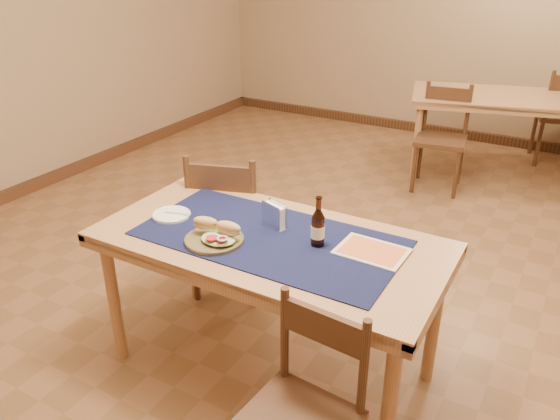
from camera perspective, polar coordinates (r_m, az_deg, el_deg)
The scene contains 14 objects.
room at distance 2.95m, azimuth 6.98°, elevation 14.91°, with size 6.04×7.04×2.84m.
main_table at distance 2.53m, azimuth -1.12°, elevation -4.58°, with size 1.60×0.80×0.75m.
placemat at distance 2.49m, azimuth -1.14°, elevation -2.88°, with size 1.20×0.60×0.01m, color #10173D.
baseboard at distance 3.47m, azimuth 5.79°, elevation -7.57°, with size 6.00×7.00×0.10m.
back_table at distance 5.41m, azimuth 22.61°, elevation 10.14°, with size 1.82×1.24×0.75m.
chair_main_far at distance 3.24m, azimuth -5.26°, elevation -1.12°, with size 0.55×0.55×0.93m.
chair_main_near at distance 2.09m, azimuth 2.24°, elevation -20.54°, with size 0.42×0.42×0.84m.
chair_back_near at distance 4.98m, azimuth 16.54°, elevation 7.40°, with size 0.47×0.47×0.90m.
sandwich_plate at distance 2.45m, azimuth -6.73°, elevation -2.74°, with size 0.27×0.27×0.10m.
side_plate at distance 2.73m, azimuth -11.29°, elevation -0.45°, with size 0.19×0.19×0.02m.
fork at distance 2.71m, azimuth -10.44°, elevation -0.36°, with size 0.13×0.05×0.00m.
beer_bottle at distance 2.39m, azimuth 3.97°, elevation -1.84°, with size 0.06×0.06×0.23m.
napkin_holder at distance 2.55m, azimuth -0.62°, elevation -0.61°, with size 0.15×0.09×0.12m.
menu_card at distance 2.40m, azimuth 9.58°, elevation -4.23°, with size 0.30×0.23×0.01m.
Camera 1 is at (1.13, -2.67, 1.95)m, focal length 35.00 mm.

